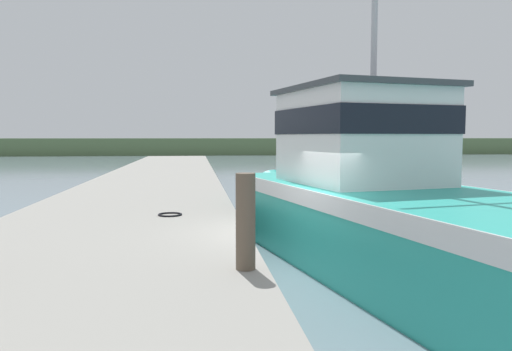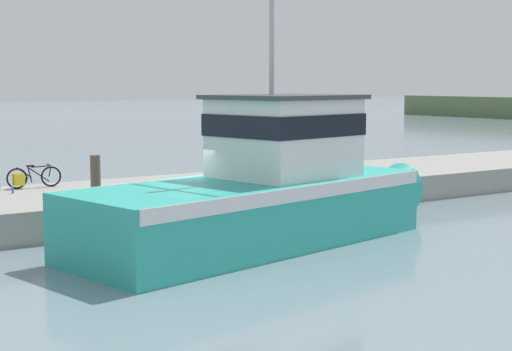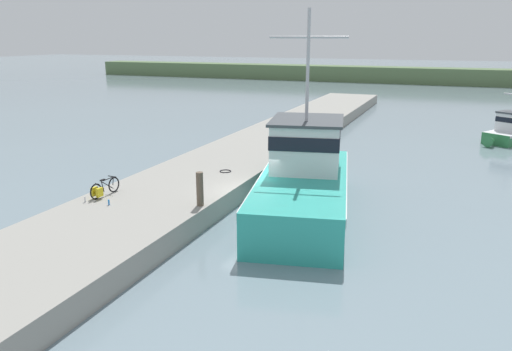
{
  "view_description": "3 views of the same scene",
  "coord_description": "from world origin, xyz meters",
  "px_view_note": "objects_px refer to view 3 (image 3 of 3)",
  "views": [
    {
      "loc": [
        -1.96,
        -9.64,
        2.81
      ],
      "look_at": [
        -0.83,
        -0.49,
        2.09
      ],
      "focal_mm": 35.0,
      "sensor_mm": 36.0,
      "label": 1
    },
    {
      "loc": [
        19.22,
        -10.84,
        4.29
      ],
      "look_at": [
        0.59,
        1.43,
        1.65
      ],
      "focal_mm": 55.0,
      "sensor_mm": 36.0,
      "label": 2
    },
    {
      "loc": [
        7.87,
        -19.31,
        7.4
      ],
      "look_at": [
        -0.2,
        0.62,
        1.43
      ],
      "focal_mm": 35.0,
      "sensor_mm": 36.0,
      "label": 3
    }
  ],
  "objects_px": {
    "fishing_boat_main": "(305,178)",
    "bicycle_touring": "(102,189)",
    "mooring_post": "(200,189)",
    "water_bottle_by_bike": "(85,199)",
    "boat_red_outer": "(512,131)",
    "water_bottle_on_curb": "(109,202)"
  },
  "relations": [
    {
      "from": "fishing_boat_main",
      "to": "bicycle_touring",
      "type": "distance_m",
      "value": 8.62
    },
    {
      "from": "bicycle_touring",
      "to": "mooring_post",
      "type": "height_order",
      "value": "mooring_post"
    },
    {
      "from": "mooring_post",
      "to": "water_bottle_by_bike",
      "type": "relative_size",
      "value": 5.76
    },
    {
      "from": "boat_red_outer",
      "to": "bicycle_touring",
      "type": "relative_size",
      "value": 3.4
    },
    {
      "from": "fishing_boat_main",
      "to": "bicycle_touring",
      "type": "bearing_deg",
      "value": -163.6
    },
    {
      "from": "bicycle_touring",
      "to": "water_bottle_on_curb",
      "type": "relative_size",
      "value": 7.95
    },
    {
      "from": "water_bottle_by_bike",
      "to": "bicycle_touring",
      "type": "bearing_deg",
      "value": 78.09
    },
    {
      "from": "boat_red_outer",
      "to": "water_bottle_by_bike",
      "type": "bearing_deg",
      "value": 86.79
    },
    {
      "from": "boat_red_outer",
      "to": "bicycle_touring",
      "type": "distance_m",
      "value": 29.73
    },
    {
      "from": "fishing_boat_main",
      "to": "water_bottle_by_bike",
      "type": "relative_size",
      "value": 51.62
    },
    {
      "from": "fishing_boat_main",
      "to": "mooring_post",
      "type": "xyz_separation_m",
      "value": [
        -3.24,
        -3.56,
        0.13
      ]
    },
    {
      "from": "fishing_boat_main",
      "to": "boat_red_outer",
      "type": "height_order",
      "value": "fishing_boat_main"
    },
    {
      "from": "boat_red_outer",
      "to": "mooring_post",
      "type": "height_order",
      "value": "boat_red_outer"
    },
    {
      "from": "bicycle_touring",
      "to": "water_bottle_on_curb",
      "type": "height_order",
      "value": "bicycle_touring"
    },
    {
      "from": "boat_red_outer",
      "to": "water_bottle_on_curb",
      "type": "distance_m",
      "value": 29.86
    },
    {
      "from": "water_bottle_on_curb",
      "to": "fishing_boat_main",
      "type": "bearing_deg",
      "value": 36.28
    },
    {
      "from": "boat_red_outer",
      "to": "mooring_post",
      "type": "distance_m",
      "value": 26.97
    },
    {
      "from": "boat_red_outer",
      "to": "water_bottle_by_bike",
      "type": "height_order",
      "value": "boat_red_outer"
    },
    {
      "from": "water_bottle_on_curb",
      "to": "water_bottle_by_bike",
      "type": "bearing_deg",
      "value": -175.85
    },
    {
      "from": "boat_red_outer",
      "to": "bicycle_touring",
      "type": "xyz_separation_m",
      "value": [
        -17.35,
        -24.14,
        0.49
      ]
    },
    {
      "from": "fishing_boat_main",
      "to": "water_bottle_on_curb",
      "type": "height_order",
      "value": "fishing_boat_main"
    },
    {
      "from": "fishing_boat_main",
      "to": "bicycle_touring",
      "type": "xyz_separation_m",
      "value": [
        -7.59,
        -4.08,
        -0.21
      ]
    }
  ]
}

